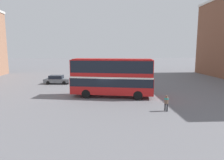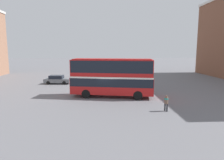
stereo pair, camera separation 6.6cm
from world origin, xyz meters
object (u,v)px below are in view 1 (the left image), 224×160
at_px(double_decker_bus, 112,75).
at_px(parked_car_kerb_near, 120,75).
at_px(parked_car_kerb_far, 57,80).
at_px(pedestrian_foreground, 166,102).

relative_size(double_decker_bus, parked_car_kerb_near, 2.36).
bearing_deg(parked_car_kerb_near, double_decker_bus, -88.15).
bearing_deg(parked_car_kerb_far, parked_car_kerb_near, 30.13).
height_order(double_decker_bus, pedestrian_foreground, double_decker_bus).
distance_m(double_decker_bus, parked_car_kerb_near, 16.40).
bearing_deg(double_decker_bus, pedestrian_foreground, -41.09).
distance_m(pedestrian_foreground, parked_car_kerb_far, 21.54).
distance_m(double_decker_bus, parked_car_kerb_far, 13.80).
height_order(double_decker_bus, parked_car_kerb_near, double_decker_bus).
bearing_deg(pedestrian_foreground, parked_car_kerb_near, -121.04).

